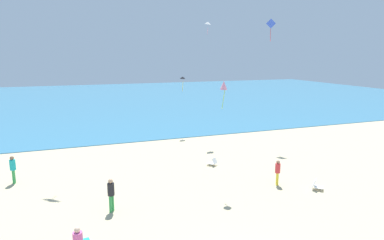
% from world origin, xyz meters
% --- Properties ---
extents(ground_plane, '(120.00, 120.00, 0.00)m').
position_xyz_m(ground_plane, '(0.00, 10.00, 0.00)').
color(ground_plane, '#C6B58C').
extents(ocean_water, '(120.00, 60.00, 0.05)m').
position_xyz_m(ocean_water, '(0.00, 49.88, 0.03)').
color(ocean_water, teal).
rests_on(ocean_water, ground_plane).
extents(beach_chair_near_camera, '(0.77, 0.76, 0.58)m').
position_xyz_m(beach_chair_near_camera, '(7.68, 6.24, 0.27)').
color(beach_chair_near_camera, white).
rests_on(beach_chair_near_camera, ground_plane).
extents(beach_chair_far_left, '(0.78, 0.80, 0.54)m').
position_xyz_m(beach_chair_far_left, '(3.87, 12.01, 0.24)').
color(beach_chair_far_left, white).
rests_on(beach_chair_far_left, ground_plane).
extents(person_0, '(0.40, 0.40, 1.48)m').
position_xyz_m(person_0, '(6.00, 7.57, 0.86)').
color(person_0, yellow).
rests_on(person_0, ground_plane).
extents(person_1, '(0.33, 0.33, 1.65)m').
position_xyz_m(person_1, '(-8.35, 13.02, 0.95)').
color(person_1, green).
rests_on(person_1, ground_plane).
extents(person_3, '(0.46, 0.46, 1.65)m').
position_xyz_m(person_3, '(-3.38, 7.43, 0.95)').
color(person_3, green).
rests_on(person_3, ground_plane).
extents(person_4, '(0.70, 0.47, 0.81)m').
position_xyz_m(person_4, '(-4.93, 4.87, 0.30)').
color(person_4, '#D8599E').
rests_on(person_4, ground_plane).
extents(kite_pink, '(0.49, 0.48, 1.53)m').
position_xyz_m(kite_pink, '(2.91, 8.46, 5.78)').
color(kite_pink, pink).
extents(kite_blue, '(0.68, 0.45, 1.82)m').
position_xyz_m(kite_blue, '(10.88, 16.51, 9.87)').
color(kite_blue, blue).
extents(kite_black, '(0.66, 0.61, 1.44)m').
position_xyz_m(kite_black, '(4.87, 21.47, 5.33)').
color(kite_black, black).
extents(kite_white, '(0.75, 0.69, 1.13)m').
position_xyz_m(kite_white, '(6.53, 19.52, 10.10)').
color(kite_white, white).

